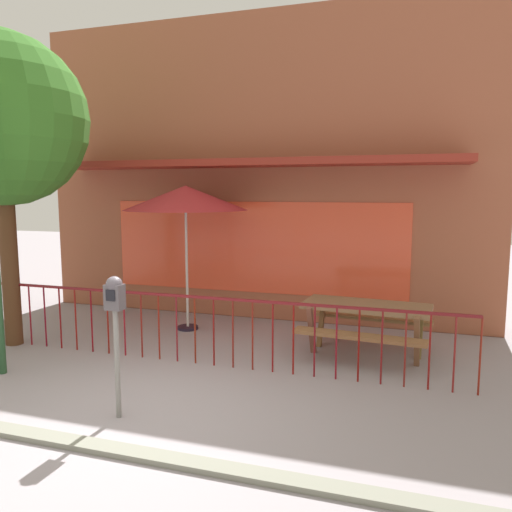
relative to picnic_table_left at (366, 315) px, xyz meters
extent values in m
plane|color=gray|center=(-2.24, -2.73, -0.61)|extent=(40.00, 40.00, 0.00)
cube|color=brown|center=(-2.24, 1.86, -0.61)|extent=(8.69, 0.54, 0.01)
cube|color=#9B5238|center=(-2.24, 1.86, 2.18)|extent=(8.69, 0.50, 5.58)
cube|color=#E54C2D|center=(-2.24, 1.60, 0.74)|extent=(5.65, 0.02, 1.70)
cube|color=maroon|center=(-2.24, 1.15, 2.27)|extent=(7.39, 0.92, 0.12)
cube|color=maroon|center=(-2.24, -1.06, 0.34)|extent=(7.30, 0.04, 0.04)
cylinder|color=maroon|center=(-5.60, -1.06, -0.14)|extent=(0.02, 0.02, 0.95)
cylinder|color=maroon|center=(-5.32, -1.06, -0.14)|extent=(0.02, 0.02, 0.95)
cylinder|color=maroon|center=(-5.04, -1.06, -0.14)|extent=(0.02, 0.02, 0.95)
cylinder|color=maroon|center=(-4.76, -1.06, -0.14)|extent=(0.02, 0.02, 0.95)
cylinder|color=maroon|center=(-4.48, -1.06, -0.14)|extent=(0.02, 0.02, 0.95)
cylinder|color=maroon|center=(-4.20, -1.06, -0.14)|extent=(0.02, 0.02, 0.95)
cylinder|color=maroon|center=(-3.92, -1.06, -0.14)|extent=(0.02, 0.02, 0.95)
cylinder|color=maroon|center=(-3.64, -1.06, -0.14)|extent=(0.02, 0.02, 0.95)
cylinder|color=maroon|center=(-3.36, -1.06, -0.14)|extent=(0.02, 0.02, 0.95)
cylinder|color=maroon|center=(-3.08, -1.06, -0.14)|extent=(0.02, 0.02, 0.95)
cylinder|color=maroon|center=(-2.80, -1.06, -0.14)|extent=(0.02, 0.02, 0.95)
cylinder|color=maroon|center=(-2.52, -1.06, -0.14)|extent=(0.02, 0.02, 0.95)
cylinder|color=maroon|center=(-2.24, -1.06, -0.14)|extent=(0.02, 0.02, 0.95)
cylinder|color=maroon|center=(-1.96, -1.06, -0.14)|extent=(0.02, 0.02, 0.95)
cylinder|color=maroon|center=(-1.67, -1.06, -0.14)|extent=(0.02, 0.02, 0.95)
cylinder|color=maroon|center=(-1.39, -1.06, -0.14)|extent=(0.02, 0.02, 0.95)
cylinder|color=maroon|center=(-1.11, -1.06, -0.14)|extent=(0.02, 0.02, 0.95)
cylinder|color=maroon|center=(-0.83, -1.06, -0.14)|extent=(0.02, 0.02, 0.95)
cylinder|color=maroon|center=(-0.55, -1.06, -0.14)|extent=(0.02, 0.02, 0.95)
cylinder|color=maroon|center=(-0.27, -1.06, -0.14)|extent=(0.02, 0.02, 0.95)
cylinder|color=maroon|center=(0.01, -1.06, -0.14)|extent=(0.02, 0.02, 0.95)
cylinder|color=maroon|center=(0.29, -1.06, -0.14)|extent=(0.02, 0.02, 0.95)
cylinder|color=maroon|center=(0.57, -1.06, -0.14)|extent=(0.02, 0.02, 0.95)
cylinder|color=maroon|center=(0.85, -1.06, -0.14)|extent=(0.02, 0.02, 0.95)
cylinder|color=maroon|center=(1.13, -1.06, -0.14)|extent=(0.02, 0.02, 0.95)
cylinder|color=maroon|center=(1.41, -1.06, -0.14)|extent=(0.02, 0.02, 0.95)
cube|color=brown|center=(0.00, 0.00, 0.13)|extent=(1.86, 0.91, 0.07)
cube|color=#8E5D38|center=(-0.05, -0.55, -0.17)|extent=(1.82, 0.42, 0.05)
cube|color=olive|center=(0.05, 0.55, -0.17)|extent=(1.82, 0.42, 0.05)
cube|color=brown|center=(-0.76, -0.21, -0.24)|extent=(0.10, 0.35, 0.78)
cube|color=brown|center=(-0.71, 0.34, -0.24)|extent=(0.10, 0.35, 0.78)
cube|color=brown|center=(0.71, -0.34, -0.24)|extent=(0.10, 0.35, 0.78)
cube|color=brown|center=(0.76, 0.21, -0.24)|extent=(0.10, 0.35, 0.78)
cylinder|color=black|center=(-3.09, 0.51, -0.59)|extent=(0.36, 0.36, 0.05)
cylinder|color=beige|center=(-3.09, 0.51, 0.61)|extent=(0.04, 0.04, 2.44)
cone|color=#B2272B|center=(-3.09, 0.51, 1.67)|extent=(2.11, 2.11, 0.41)
cylinder|color=gray|center=(-2.32, -2.84, -0.02)|extent=(0.06, 0.06, 1.18)
cube|color=#4C4649|center=(-2.32, -2.84, 0.70)|extent=(0.18, 0.14, 0.27)
sphere|color=#504950|center=(-2.32, -2.84, 0.83)|extent=(0.17, 0.17, 0.17)
cube|color=black|center=(-2.32, -2.92, 0.73)|extent=(0.11, 0.01, 0.12)
cylinder|color=#52311C|center=(-5.33, -1.10, 0.76)|extent=(0.26, 0.26, 2.75)
sphere|color=#377425|center=(-5.33, -1.10, 2.84)|extent=(2.58, 2.58, 2.58)
cube|color=gray|center=(-2.24, -3.49, -0.61)|extent=(12.17, 0.20, 0.11)
camera|label=1|loc=(0.61, -7.23, 1.79)|focal=35.02mm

